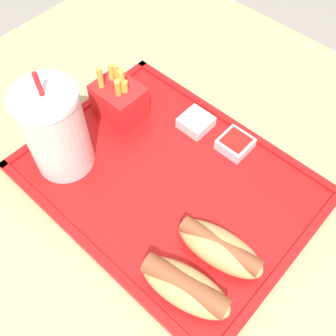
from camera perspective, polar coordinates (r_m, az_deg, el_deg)
The scene contains 9 objects.
ground_plane at distance 1.29m, azimuth 0.18°, elevation -22.06°, with size 8.00×8.00×0.00m, color gray.
dining_table at distance 0.92m, azimuth 0.24°, elevation -17.33°, with size 1.03×0.95×0.76m.
food_tray at distance 0.59m, azimuth 0.00°, elevation -1.86°, with size 0.42×0.31×0.01m.
soda_cup at distance 0.57m, azimuth -15.98°, elevation 5.25°, with size 0.09×0.09×0.18m.
hot_dog_far at distance 0.50m, azimuth 2.50°, elevation -16.82°, with size 0.13×0.07×0.04m.
hot_dog_near at distance 0.52m, azimuth 7.54°, elevation -11.39°, with size 0.13×0.07×0.04m.
fries_carton at distance 0.65m, azimuth -7.09°, elevation 9.85°, with size 0.08×0.06×0.10m.
sauce_cup_mayo at distance 0.64m, azimuth 4.06°, elevation 6.68°, with size 0.05×0.05×0.02m.
sauce_cup_ketchup at distance 0.62m, azimuth 9.65°, elevation 3.56°, with size 0.05×0.05×0.02m.
Camera 1 is at (-0.17, 0.19, 1.27)m, focal length 42.00 mm.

